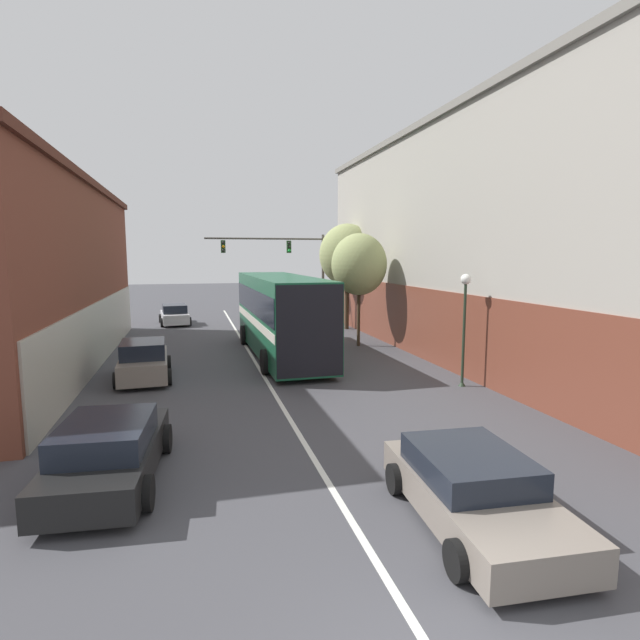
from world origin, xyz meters
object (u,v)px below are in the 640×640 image
bus (280,312)px  parked_car_left_near (109,452)px  parked_car_left_far (175,315)px  street_tree_near (359,265)px  hatchback_foreground (474,490)px  street_tree_far (347,255)px  parked_car_left_mid (144,361)px  traffic_signal_gantry (288,259)px  street_lamp (465,314)px

bus → parked_car_left_near: size_ratio=2.42×
parked_car_left_far → street_tree_near: 14.77m
hatchback_foreground → street_tree_far: street_tree_far is taller
bus → parked_car_left_far: 13.38m
parked_car_left_mid → street_tree_far: street_tree_far is taller
bus → street_tree_far: street_tree_far is taller
parked_car_left_near → street_tree_near: size_ratio=0.80×
traffic_signal_gantry → street_lamp: (3.06, -16.97, -1.77)m
parked_car_left_mid → bus: bearing=-64.5°
parked_car_left_far → traffic_signal_gantry: (7.42, -2.32, 3.74)m
street_tree_near → street_lamp: bearing=-83.2°
bus → parked_car_left_far: bus is taller
hatchback_foreground → street_lamp: (4.64, 8.30, 2.02)m
street_tree_near → parked_car_left_far: bearing=131.3°
hatchback_foreground → parked_car_left_far: parked_car_left_far is taller
parked_car_left_far → street_tree_near: street_tree_near is taller
parked_car_left_near → street_lamp: bearing=-61.0°
bus → street_tree_far: size_ratio=1.69×
bus → parked_car_left_far: bearing=21.6°
bus → traffic_signal_gantry: size_ratio=1.43×
street_tree_near → parked_car_left_near: bearing=-126.5°
bus → parked_car_left_far: size_ratio=2.81×
bus → street_tree_far: bearing=-38.0°
parked_car_left_far → street_tree_near: (9.46, -10.77, 3.55)m
street_lamp → street_tree_near: size_ratio=0.70×
parked_car_left_near → parked_car_left_mid: bearing=5.0°
bus → street_tree_near: street_tree_near is taller
parked_car_left_mid → street_tree_near: size_ratio=0.71×
hatchback_foreground → parked_car_left_near: parked_car_left_near is taller
street_tree_far → street_tree_near: bearing=-101.7°
hatchback_foreground → street_lamp: 9.72m
bus → street_lamp: bearing=-143.7°
parked_car_left_mid → street_lamp: street_lamp is taller
parked_car_left_near → street_lamp: 12.31m
parked_car_left_near → street_lamp: street_lamp is taller
bus → street_tree_near: 5.06m
parked_car_left_mid → street_lamp: bearing=-112.1°
street_tree_near → street_tree_far: street_tree_far is taller
parked_car_left_mid → street_tree_far: size_ratio=0.62×
hatchback_foreground → parked_car_left_mid: parked_car_left_mid is taller
traffic_signal_gantry → street_tree_far: street_tree_far is taller
street_tree_near → bus: bearing=-160.8°
bus → street_lamp: street_lamp is taller
bus → traffic_signal_gantry: (2.30, 9.96, 2.31)m
street_tree_far → parked_car_left_near: bearing=-120.1°
parked_car_left_near → traffic_signal_gantry: bearing=-15.5°
bus → parked_car_left_near: (-5.71, -12.06, -1.41)m
bus → hatchback_foreground: bus is taller
parked_car_left_mid → parked_car_left_near: bearing=177.7°
street_lamp → street_tree_far: 14.53m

